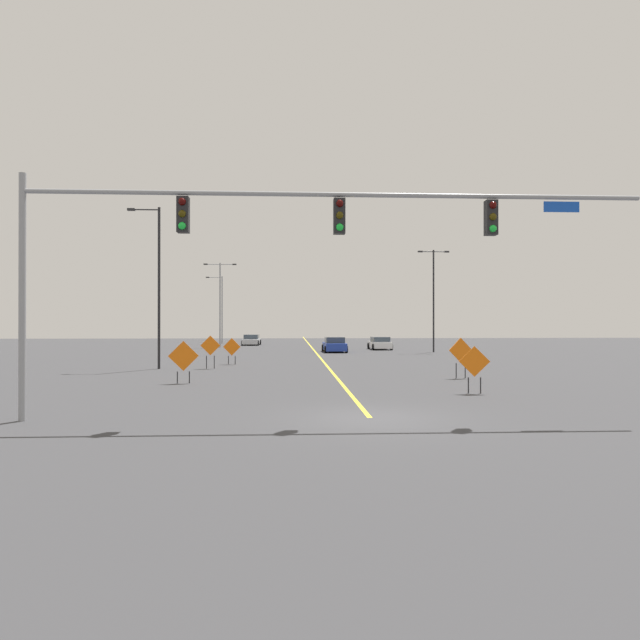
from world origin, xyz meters
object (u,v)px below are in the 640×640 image
at_px(construction_sign_right_shoulder, 474,364).
at_px(construction_sign_left_lane, 183,357).
at_px(street_lamp_mid_right, 220,298).
at_px(car_silver_approaching, 251,340).
at_px(traffic_signal_assembly, 260,230).
at_px(street_lamp_far_right, 157,281).
at_px(construction_sign_right_lane, 210,347).
at_px(street_lamp_near_right, 434,293).
at_px(car_blue_near, 334,345).
at_px(construction_sign_median_far, 232,348).
at_px(street_lamp_near_left, 221,306).
at_px(construction_sign_median_near, 461,352).
at_px(car_white_mid, 380,343).

bearing_deg(construction_sign_right_shoulder, construction_sign_left_lane, 160.57).
xyz_separation_m(street_lamp_mid_right, car_silver_approaching, (3.08, 6.32, -4.91)).
relative_size(traffic_signal_assembly, street_lamp_far_right, 1.87).
distance_m(construction_sign_right_lane, car_silver_approaching, 35.28).
distance_m(street_lamp_near_right, car_blue_near, 10.61).
distance_m(street_lamp_mid_right, construction_sign_median_far, 26.20).
bearing_deg(construction_sign_right_shoulder, construction_sign_right_lane, 134.25).
bearing_deg(street_lamp_far_right, construction_sign_median_far, 39.47).
distance_m(street_lamp_near_left, street_lamp_far_right, 40.44).
height_order(street_lamp_near_right, construction_sign_median_far, street_lamp_near_right).
bearing_deg(street_lamp_mid_right, street_lamp_near_left, 96.56).
xyz_separation_m(street_lamp_mid_right, construction_sign_right_shoulder, (15.28, -41.52, -4.35)).
relative_size(construction_sign_median_far, construction_sign_median_near, 0.86).
xyz_separation_m(construction_sign_median_near, construction_sign_right_shoulder, (-1.28, -5.97, -0.13)).
height_order(construction_sign_median_far, construction_sign_median_near, construction_sign_median_near).
xyz_separation_m(construction_sign_median_near, construction_sign_left_lane, (-13.60, -1.63, -0.10)).
bearing_deg(street_lamp_far_right, car_white_mid, 53.37).
bearing_deg(construction_sign_median_far, construction_sign_left_lane, -95.01).
xyz_separation_m(construction_sign_left_lane, car_silver_approaching, (0.12, 43.49, -0.58)).
bearing_deg(construction_sign_median_far, car_silver_approaching, 91.63).
xyz_separation_m(street_lamp_far_right, construction_sign_median_near, (16.75, -6.60, -4.05)).
distance_m(street_lamp_far_right, construction_sign_left_lane, 9.74).
bearing_deg(street_lamp_near_right, traffic_signal_assembly, -111.84).
distance_m(traffic_signal_assembly, car_silver_approaching, 53.69).
height_order(street_lamp_mid_right, construction_sign_right_shoulder, street_lamp_mid_right).
bearing_deg(car_white_mid, car_silver_approaching, 140.09).
relative_size(street_lamp_near_left, street_lamp_mid_right, 0.94).
distance_m(construction_sign_median_far, construction_sign_left_lane, 11.70).
relative_size(street_lamp_near_right, construction_sign_right_lane, 4.78).
relative_size(construction_sign_right_lane, construction_sign_median_near, 0.98).
xyz_separation_m(street_lamp_near_left, car_blue_near, (13.44, -21.70, -4.27)).
distance_m(street_lamp_near_right, car_white_mid, 8.52).
relative_size(construction_sign_right_lane, car_blue_near, 0.45).
distance_m(street_lamp_mid_right, construction_sign_right_shoulder, 44.45).
bearing_deg(street_lamp_near_right, construction_sign_median_near, -101.36).
bearing_deg(construction_sign_right_lane, construction_sign_median_near, -26.00).
xyz_separation_m(construction_sign_median_far, car_silver_approaching, (-0.90, 31.83, -0.48)).
distance_m(street_lamp_far_right, construction_sign_median_far, 6.88).
distance_m(street_lamp_near_left, construction_sign_right_shoulder, 55.66).
relative_size(construction_sign_right_lane, car_white_mid, 0.49).
bearing_deg(street_lamp_mid_right, street_lamp_near_right, -27.11).
height_order(street_lamp_far_right, construction_sign_left_lane, street_lamp_far_right).
height_order(street_lamp_mid_right, construction_sign_right_lane, street_lamp_mid_right).
height_order(construction_sign_median_far, car_white_mid, construction_sign_median_far).
distance_m(street_lamp_near_left, street_lamp_near_right, 32.02).
bearing_deg(car_white_mid, car_blue_near, -137.41).
bearing_deg(construction_sign_right_lane, construction_sign_left_lane, -90.54).
xyz_separation_m(construction_sign_right_shoulder, car_blue_near, (-3.17, 31.29, -0.53)).
relative_size(traffic_signal_assembly, construction_sign_right_shoulder, 9.75).
distance_m(construction_sign_right_shoulder, car_white_mid, 36.05).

